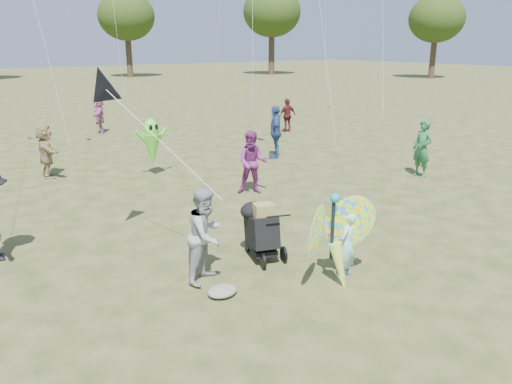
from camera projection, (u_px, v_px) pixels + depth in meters
ground at (315, 269)px, 8.87m from camera, size 160.00×160.00×0.00m
child_girl at (347, 245)px, 8.40m from camera, size 0.50×0.42×1.18m
adult_man at (206, 235)px, 8.23m from camera, size 0.99×0.92×1.63m
grey_bag at (222, 291)px, 7.90m from camera, size 0.49×0.40×0.16m
crowd_c at (275, 132)px, 17.15m from camera, size 0.98×1.11×1.80m
crowd_d at (46, 151)px, 14.64m from camera, size 0.61×1.51×1.59m
crowd_e at (253, 163)px, 13.08m from camera, size 1.03×0.99×1.67m
crowd_f at (422, 149)px, 14.70m from camera, size 0.46×0.65×1.69m
crowd_h at (287, 115)px, 22.18m from camera, size 0.89×0.42×1.48m
crowd_j at (99, 115)px, 21.87m from camera, size 1.01×1.57×1.62m
jogging_stroller at (260, 227)px, 9.12m from camera, size 0.73×1.13×1.09m
butterfly_kite at (336, 239)px, 8.08m from camera, size 1.74×0.75×1.78m
delta_kite_rig at (107, 90)px, 9.02m from camera, size 1.48×2.57×2.15m
alien_kite at (152, 144)px, 14.73m from camera, size 1.12×0.69×1.74m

